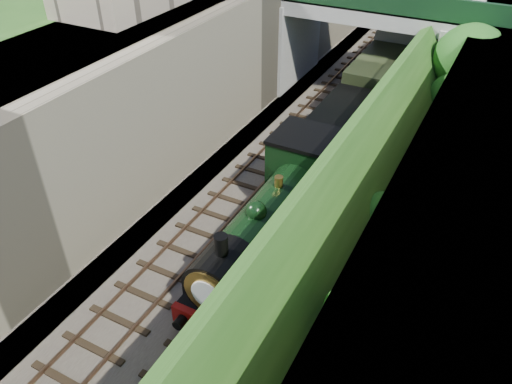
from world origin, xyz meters
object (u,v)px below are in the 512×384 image
at_px(tree, 472,63).
at_px(tender, 341,139).
at_px(locomotive, 276,218).
at_px(road_bridge, 392,36).

height_order(tree, tender, tree).
xyz_separation_m(tree, tender, (-4.71, -4.96, -3.03)).
relative_size(tree, tender, 1.10).
relative_size(locomotive, tender, 1.70).
bearing_deg(tree, locomotive, -110.94).
height_order(road_bridge, tree, road_bridge).
relative_size(road_bridge, tree, 2.42).
bearing_deg(tender, tree, 46.44).
bearing_deg(locomotive, road_bridge, 90.90).
distance_m(road_bridge, locomotive, 16.47).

